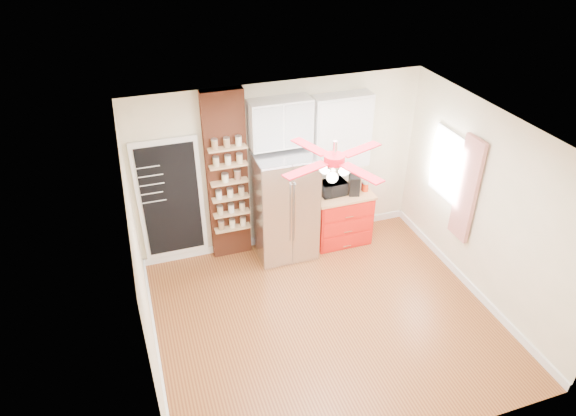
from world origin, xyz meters
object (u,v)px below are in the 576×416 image
object	(u,v)px
red_cabinet	(340,216)
toaster_oven	(333,188)
coffee_maker	(354,185)
canister_left	(365,187)
fridge	(285,206)
ceiling_fan	(334,160)
pantry_jar_oats	(225,178)

from	to	relation	value
red_cabinet	toaster_oven	xyz separation A→B (m)	(-0.16, 0.00, 0.56)
toaster_oven	coffee_maker	distance (m)	0.34
coffee_maker	canister_left	distance (m)	0.23
toaster_oven	canister_left	distance (m)	0.54
canister_left	fridge	bearing A→B (deg)	179.40
coffee_maker	canister_left	world-z (taller)	coffee_maker
ceiling_fan	fridge	bearing A→B (deg)	91.76
red_cabinet	toaster_oven	size ratio (longest dim) A/B	2.33
red_cabinet	pantry_jar_oats	size ratio (longest dim) A/B	8.00
fridge	red_cabinet	world-z (taller)	fridge
red_cabinet	canister_left	distance (m)	0.64
toaster_oven	ceiling_fan	bearing A→B (deg)	-118.27
coffee_maker	pantry_jar_oats	size ratio (longest dim) A/B	2.65
red_cabinet	pantry_jar_oats	distance (m)	2.08
fridge	coffee_maker	size ratio (longest dim) A/B	5.62
red_cabinet	coffee_maker	xyz separation A→B (m)	(0.16, -0.08, 0.60)
red_cabinet	pantry_jar_oats	bearing A→B (deg)	176.94
toaster_oven	coffee_maker	xyz separation A→B (m)	(0.32, -0.08, 0.04)
ceiling_fan	pantry_jar_oats	xyz separation A→B (m)	(-0.91, 1.78, -0.99)
toaster_oven	fridge	bearing A→B (deg)	179.66
red_cabinet	ceiling_fan	bearing A→B (deg)	-118.71
fridge	toaster_oven	size ratio (longest dim) A/B	4.34
toaster_oven	pantry_jar_oats	xyz separation A→B (m)	(-1.67, 0.10, 0.42)
fridge	ceiling_fan	bearing A→B (deg)	-88.24
toaster_oven	pantry_jar_oats	bearing A→B (deg)	172.72
red_cabinet	fridge	bearing A→B (deg)	-177.05
red_cabinet	ceiling_fan	size ratio (longest dim) A/B	0.67
canister_left	coffee_maker	bearing A→B (deg)	-175.05
canister_left	pantry_jar_oats	bearing A→B (deg)	175.79
canister_left	ceiling_fan	bearing A→B (deg)	-128.60
ceiling_fan	toaster_oven	world-z (taller)	ceiling_fan
pantry_jar_oats	red_cabinet	bearing A→B (deg)	-3.06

